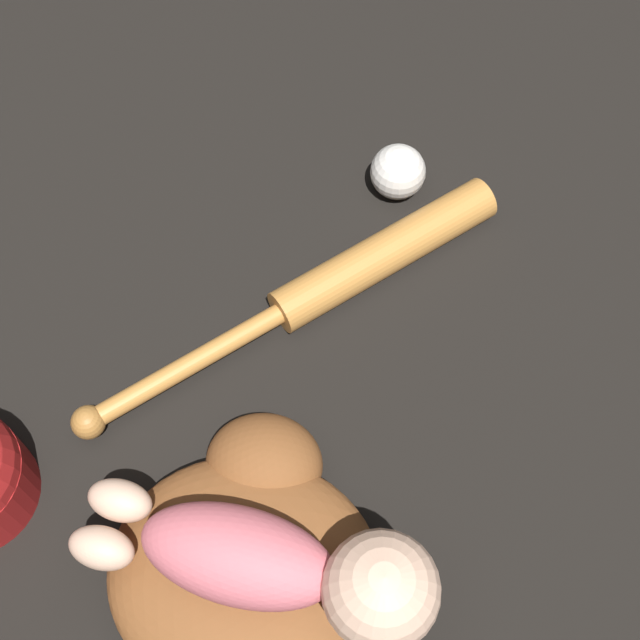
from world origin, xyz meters
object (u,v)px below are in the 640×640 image
at_px(baseball_bat, 346,276).
at_px(baseball, 398,172).
at_px(baby_figure, 291,568).
at_px(baseball_glove, 249,554).

xyz_separation_m(baseball_bat, baseball, (0.07, 0.16, 0.01)).
height_order(baseball_bat, baseball, baseball).
distance_m(baby_figure, baseball, 0.58).
height_order(baseball_glove, baseball, baseball_glove).
height_order(baseball_glove, baseball_bat, baseball_glove).
bearing_deg(baseball_bat, baseball_glove, -107.02).
relative_size(baby_figure, baseball_bat, 0.71).
distance_m(baseball_bat, baseball, 0.18).
bearing_deg(baseball_bat, baseball, 65.07).
relative_size(baseball_glove, baseball, 4.53).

